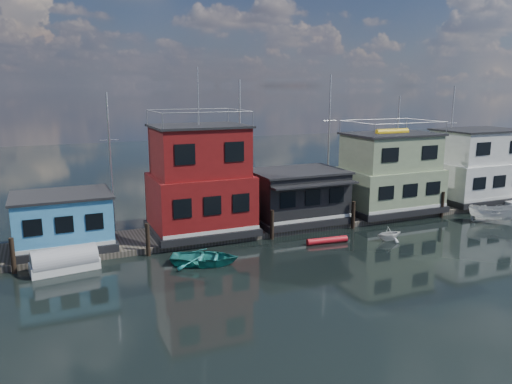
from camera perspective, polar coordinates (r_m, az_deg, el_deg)
name	(u,v)px	position (r m, az deg, el deg)	size (l,w,h in m)	color
ground	(398,274)	(31.25, 15.95, -9.01)	(160.00, 160.00, 0.00)	black
dock	(302,222)	(40.66, 5.27, -3.39)	(48.00, 5.00, 0.40)	#595147
houseboat_blue	(63,221)	(35.47, -21.19, -3.12)	(6.40, 4.90, 3.66)	black
houseboat_red	(200,182)	(36.54, -6.41, 1.12)	(7.40, 5.90, 11.86)	black
houseboat_dark	(297,196)	(39.88, 4.71, -0.40)	(7.40, 6.10, 4.06)	black
houseboat_green	(389,174)	(44.55, 15.01, 2.02)	(8.40, 5.90, 7.03)	black
houseboat_white	(476,167)	(51.31, 23.84, 2.67)	(8.40, 5.90, 6.66)	black
pilings	(316,220)	(37.91, 6.88, -3.15)	(42.28, 0.28, 2.20)	#2D2116
background_masts	(317,145)	(47.08, 7.01, 5.33)	(36.40, 0.16, 12.00)	silver
motorboat	(493,213)	(45.31, 25.49, -2.18)	(1.50, 3.98, 1.54)	white
dinghy_teal	(205,258)	(31.65, -5.89, -7.48)	(3.03, 4.24, 0.88)	teal
tarp_runabout	(65,261)	(32.53, -21.02, -7.41)	(4.08, 2.05, 1.59)	white
dinghy_white	(389,233)	(37.47, 14.99, -4.58)	(1.72, 2.00, 1.05)	white
red_kayak	(327,240)	(35.94, 8.15, -5.50)	(0.45, 0.45, 3.06)	red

